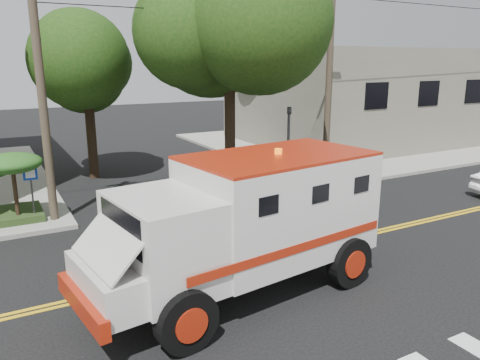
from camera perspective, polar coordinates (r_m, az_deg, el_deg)
ground at (r=13.90m, az=5.78°, el=-8.79°), size 100.00×100.00×0.00m
sidewalk_ne at (r=32.21m, az=12.17°, el=4.41°), size 17.00×17.00×0.15m
building_right at (r=33.21m, az=13.88°, el=9.96°), size 14.00×12.00×6.00m
utility_pole_left at (r=16.61m, az=-23.05°, el=9.97°), size 0.28×0.28×9.00m
utility_pole_right at (r=21.56m, az=10.76°, el=11.58°), size 0.28×0.28×9.00m
tree_main at (r=19.18m, az=0.35°, el=19.59°), size 6.08×5.70×9.85m
tree_left at (r=22.76m, az=-17.46°, el=14.42°), size 4.48×4.20×7.70m
tree_right at (r=30.84m, az=3.07°, el=15.51°), size 4.80×4.50×8.20m
traffic_signal at (r=19.82m, az=5.92°, el=4.92°), size 0.15×0.18×3.60m
accessibility_sign at (r=17.20m, az=-24.08°, el=-0.65°), size 0.45×0.10×2.02m
armored_truck at (r=10.99m, az=0.84°, el=-4.61°), size 7.50×3.69×3.28m
pedestrian_a at (r=20.94m, az=9.84°, el=2.17°), size 0.84×0.76×1.92m
pedestrian_b at (r=22.02m, az=7.98°, el=2.50°), size 0.93×0.80×1.66m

